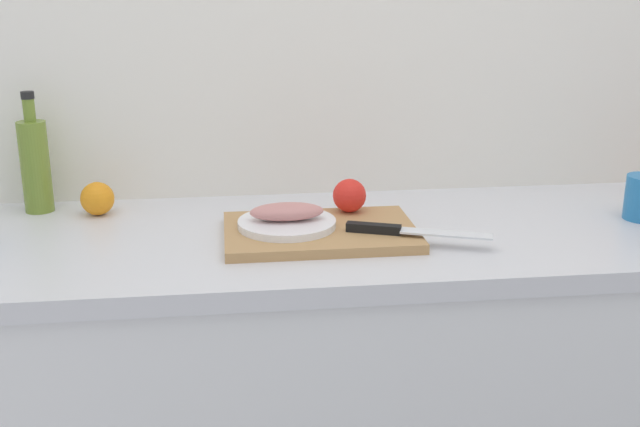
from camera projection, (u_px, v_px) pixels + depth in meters
name	position (u px, v px, depth m)	size (l,w,h in m)	color
back_wall	(329.00, 48.00, 1.82)	(3.20, 0.05, 2.50)	white
kitchen_counter	(347.00, 417.00, 1.75)	(2.00, 0.60, 0.90)	white
cutting_board	(320.00, 232.00, 1.58)	(0.39, 0.27, 0.02)	tan
white_plate	(287.00, 223.00, 1.58)	(0.20, 0.20, 0.01)	white
fish_fillet	(287.00, 212.00, 1.57)	(0.15, 0.06, 0.04)	tan
chef_knife	(400.00, 230.00, 1.53)	(0.28, 0.13, 0.02)	silver
tomato_0	(349.00, 196.00, 1.67)	(0.07, 0.07, 0.07)	red
olive_oil_bottle	(35.00, 164.00, 1.72)	(0.06, 0.06, 0.27)	olive
orange_0	(97.00, 199.00, 1.72)	(0.07, 0.07, 0.07)	orange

